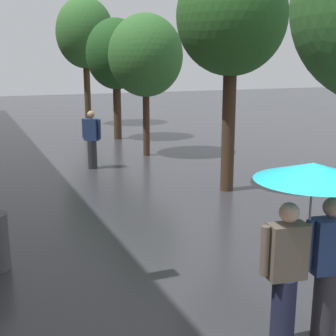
{
  "coord_description": "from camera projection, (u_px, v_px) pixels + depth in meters",
  "views": [
    {
      "loc": [
        -2.66,
        -2.82,
        3.02
      ],
      "look_at": [
        0.2,
        3.7,
        1.35
      ],
      "focal_mm": 49.08,
      "sensor_mm": 36.0,
      "label": 1
    }
  ],
  "objects": [
    {
      "name": "street_tree_3",
      "position": [
        116.0,
        55.0,
        17.46
      ],
      "size": [
        2.28,
        2.28,
        4.6
      ],
      "color": "#473323",
      "rests_on": "ground"
    },
    {
      "name": "street_tree_4",
      "position": [
        85.0,
        34.0,
        21.32
      ],
      "size": [
        2.69,
        2.69,
        5.91
      ],
      "color": "#473323",
      "rests_on": "ground"
    },
    {
      "name": "street_tree_2",
      "position": [
        146.0,
        56.0,
        14.3
      ],
      "size": [
        2.34,
        2.34,
        4.46
      ],
      "color": "#473323",
      "rests_on": "ground"
    },
    {
      "name": "street_tree_1",
      "position": [
        232.0,
        18.0,
        10.09
      ],
      "size": [
        2.45,
        2.45,
        5.27
      ],
      "color": "#473323",
      "rests_on": "ground"
    },
    {
      "name": "pedestrian_walking_midground",
      "position": [
        92.0,
        139.0,
        13.01
      ],
      "size": [
        0.45,
        0.44,
        1.66
      ],
      "color": "#2D2D33",
      "rests_on": "ground"
    },
    {
      "name": "couple_under_umbrella",
      "position": [
        310.0,
        222.0,
        4.75
      ],
      "size": [
        1.2,
        1.2,
        2.01
      ],
      "color": "#1E233D",
      "rests_on": "ground"
    }
  ]
}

